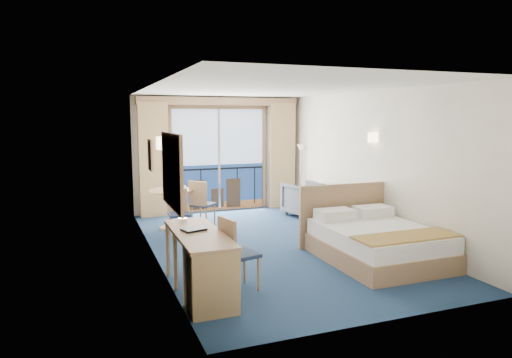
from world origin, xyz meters
name	(u,v)px	position (x,y,z in m)	size (l,w,h in m)	color
floor	(271,244)	(0.00, 0.00, 0.00)	(6.50, 6.50, 0.00)	navy
room_walls	(271,143)	(0.00, 0.00, 1.78)	(4.04, 6.54, 2.72)	silver
balcony_door	(219,163)	(-0.01, 3.22, 1.14)	(2.36, 0.03, 2.52)	navy
curtain_left	(154,160)	(-1.55, 3.07, 1.28)	(0.65, 0.22, 2.55)	tan
curtain_right	(281,156)	(1.55, 3.07, 1.28)	(0.65, 0.22, 2.55)	tan
pelmet	(220,101)	(0.00, 3.10, 2.58)	(3.80, 0.25, 0.18)	tan
mirror	(172,171)	(-1.97, -1.50, 1.55)	(0.05, 1.25, 0.95)	tan
wall_print	(150,155)	(-1.97, 0.45, 1.60)	(0.04, 0.42, 0.52)	tan
sconce_left	(162,143)	(-1.94, -0.60, 1.85)	(0.18, 0.18, 0.18)	beige
sconce_right	(373,138)	(1.94, -0.15, 1.85)	(0.18, 0.18, 0.18)	beige
bed	(375,241)	(1.20, -1.37, 0.30)	(1.71, 2.03, 1.07)	tan
nightstand	(361,222)	(1.76, -0.11, 0.28)	(0.43, 0.41, 0.57)	tan
phone	(364,205)	(1.79, -0.15, 0.61)	(0.18, 0.14, 0.08)	silver
armchair	(305,199)	(1.64, 1.92, 0.38)	(0.82, 0.84, 0.76)	#4A4F5B
floor_lamp	(301,160)	(1.88, 2.65, 1.19)	(0.22, 0.22, 1.57)	silver
desk	(208,271)	(-1.70, -2.17, 0.44)	(0.58, 1.69, 0.79)	tan
desk_chair	(235,249)	(-1.25, -1.81, 0.54)	(0.50, 0.50, 0.96)	#202E4C
folder	(194,229)	(-1.73, -1.61, 0.80)	(0.28, 0.21, 0.03)	black
desk_lamp	(182,196)	(-1.76, -1.04, 1.14)	(0.13, 0.13, 0.47)	silver
round_table	(171,199)	(-1.41, 1.78, 0.59)	(0.87, 0.87, 0.78)	tan
table_chair_a	(201,201)	(-0.84, 1.64, 0.54)	(0.59, 0.59, 0.96)	#202E4C
table_chair_b	(178,210)	(-1.40, 1.14, 0.50)	(0.39, 0.40, 0.89)	#202E4C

